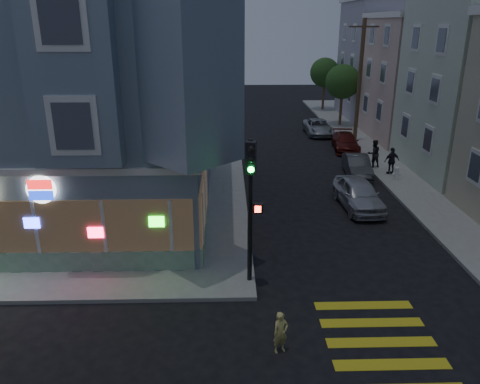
{
  "coord_description": "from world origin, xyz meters",
  "views": [
    {
      "loc": [
        2.06,
        -11.5,
        8.82
      ],
      "look_at": [
        2.52,
        5.43,
        2.67
      ],
      "focal_mm": 35.0,
      "sensor_mm": 36.0,
      "label": 1
    }
  ],
  "objects_px": {
    "street_tree_far": "(325,73)",
    "pedestrian_b": "(392,161)",
    "parked_car_b": "(357,166)",
    "fire_hydrant": "(396,173)",
    "pedestrian_a": "(374,154)",
    "street_tree_near": "(343,82)",
    "parked_car_d": "(318,127)",
    "parked_car_a": "(358,194)",
    "parked_car_c": "(346,142)",
    "traffic_signal": "(251,189)",
    "running_child": "(281,333)",
    "utility_pole": "(360,80)"
  },
  "relations": [
    {
      "from": "utility_pole",
      "to": "fire_hydrant",
      "type": "height_order",
      "value": "utility_pole"
    },
    {
      "from": "parked_car_b",
      "to": "parked_car_d",
      "type": "bearing_deg",
      "value": 96.12
    },
    {
      "from": "street_tree_far",
      "to": "parked_car_a",
      "type": "height_order",
      "value": "street_tree_far"
    },
    {
      "from": "street_tree_far",
      "to": "street_tree_near",
      "type": "bearing_deg",
      "value": -90.0
    },
    {
      "from": "parked_car_b",
      "to": "traffic_signal",
      "type": "height_order",
      "value": "traffic_signal"
    },
    {
      "from": "utility_pole",
      "to": "parked_car_b",
      "type": "bearing_deg",
      "value": -103.73
    },
    {
      "from": "street_tree_far",
      "to": "parked_car_d",
      "type": "xyz_separation_m",
      "value": [
        -2.57,
        -11.23,
        -3.32
      ]
    },
    {
      "from": "street_tree_far",
      "to": "parked_car_b",
      "type": "xyz_separation_m",
      "value": [
        -2.28,
        -22.5,
        -3.31
      ]
    },
    {
      "from": "street_tree_near",
      "to": "parked_car_d",
      "type": "height_order",
      "value": "street_tree_near"
    },
    {
      "from": "parked_car_d",
      "to": "fire_hydrant",
      "type": "distance_m",
      "value": 12.78
    },
    {
      "from": "street_tree_near",
      "to": "fire_hydrant",
      "type": "xyz_separation_m",
      "value": [
        -0.32,
        -15.81,
        -3.35
      ]
    },
    {
      "from": "traffic_signal",
      "to": "street_tree_near",
      "type": "bearing_deg",
      "value": 82.19
    },
    {
      "from": "traffic_signal",
      "to": "fire_hydrant",
      "type": "bearing_deg",
      "value": 62.29
    },
    {
      "from": "street_tree_near",
      "to": "street_tree_far",
      "type": "xyz_separation_m",
      "value": [
        0.0,
        8.0,
        0.0
      ]
    },
    {
      "from": "pedestrian_b",
      "to": "street_tree_near",
      "type": "bearing_deg",
      "value": -101.58
    },
    {
      "from": "utility_pole",
      "to": "street_tree_far",
      "type": "relative_size",
      "value": 1.7
    },
    {
      "from": "traffic_signal",
      "to": "fire_hydrant",
      "type": "xyz_separation_m",
      "value": [
        9.06,
        11.15,
        -3.05
      ]
    },
    {
      "from": "utility_pole",
      "to": "parked_car_c",
      "type": "bearing_deg",
      "value": -118.61
    },
    {
      "from": "running_child",
      "to": "fire_hydrant",
      "type": "relative_size",
      "value": 1.53
    },
    {
      "from": "pedestrian_b",
      "to": "traffic_signal",
      "type": "distance_m",
      "value": 15.59
    },
    {
      "from": "traffic_signal",
      "to": "parked_car_c",
      "type": "bearing_deg",
      "value": 78.41
    },
    {
      "from": "street_tree_near",
      "to": "fire_hydrant",
      "type": "distance_m",
      "value": 16.16
    },
    {
      "from": "utility_pole",
      "to": "running_child",
      "type": "height_order",
      "value": "utility_pole"
    },
    {
      "from": "parked_car_b",
      "to": "parked_car_c",
      "type": "relative_size",
      "value": 0.9
    },
    {
      "from": "utility_pole",
      "to": "parked_car_a",
      "type": "height_order",
      "value": "utility_pole"
    },
    {
      "from": "pedestrian_b",
      "to": "parked_car_d",
      "type": "height_order",
      "value": "pedestrian_b"
    },
    {
      "from": "pedestrian_b",
      "to": "fire_hydrant",
      "type": "bearing_deg",
      "value": 75.08
    },
    {
      "from": "parked_car_a",
      "to": "pedestrian_a",
      "type": "bearing_deg",
      "value": 64.4
    },
    {
      "from": "street_tree_far",
      "to": "parked_car_c",
      "type": "relative_size",
      "value": 1.25
    },
    {
      "from": "parked_car_a",
      "to": "traffic_signal",
      "type": "bearing_deg",
      "value": -131.74
    },
    {
      "from": "running_child",
      "to": "fire_hydrant",
      "type": "bearing_deg",
      "value": 37.83
    },
    {
      "from": "pedestrian_a",
      "to": "pedestrian_b",
      "type": "distance_m",
      "value": 1.62
    },
    {
      "from": "pedestrian_a",
      "to": "pedestrian_b",
      "type": "xyz_separation_m",
      "value": [
        0.67,
        -1.48,
        -0.06
      ]
    },
    {
      "from": "utility_pole",
      "to": "running_child",
      "type": "bearing_deg",
      "value": -109.1
    },
    {
      "from": "fire_hydrant",
      "to": "pedestrian_a",
      "type": "bearing_deg",
      "value": 102.23
    },
    {
      "from": "pedestrian_a",
      "to": "fire_hydrant",
      "type": "height_order",
      "value": "pedestrian_a"
    },
    {
      "from": "running_child",
      "to": "parked_car_d",
      "type": "xyz_separation_m",
      "value": [
        6.13,
        27.32,
        -0.01
      ]
    },
    {
      "from": "traffic_signal",
      "to": "pedestrian_b",
      "type": "bearing_deg",
      "value": 64.83
    },
    {
      "from": "pedestrian_a",
      "to": "parked_car_b",
      "type": "distance_m",
      "value": 1.97
    },
    {
      "from": "parked_car_a",
      "to": "parked_car_d",
      "type": "height_order",
      "value": "parked_car_a"
    },
    {
      "from": "parked_car_b",
      "to": "street_tree_near",
      "type": "bearing_deg",
      "value": 85.69
    },
    {
      "from": "running_child",
      "to": "pedestrian_b",
      "type": "distance_m",
      "value": 18.04
    },
    {
      "from": "pedestrian_b",
      "to": "parked_car_b",
      "type": "bearing_deg",
      "value": -14.08
    },
    {
      "from": "running_child",
      "to": "traffic_signal",
      "type": "bearing_deg",
      "value": 78.14
    },
    {
      "from": "street_tree_far",
      "to": "pedestrian_b",
      "type": "distance_m",
      "value": 22.81
    },
    {
      "from": "street_tree_far",
      "to": "parked_car_c",
      "type": "xyz_separation_m",
      "value": [
        -1.53,
        -16.43,
        -3.32
      ]
    },
    {
      "from": "traffic_signal",
      "to": "utility_pole",
      "type": "bearing_deg",
      "value": 77.73
    },
    {
      "from": "street_tree_far",
      "to": "parked_car_a",
      "type": "xyz_separation_m",
      "value": [
        -3.6,
        -27.7,
        -3.19
      ]
    },
    {
      "from": "pedestrian_b",
      "to": "running_child",
      "type": "bearing_deg",
      "value": 51.34
    },
    {
      "from": "street_tree_near",
      "to": "parked_car_b",
      "type": "bearing_deg",
      "value": -98.92
    }
  ]
}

